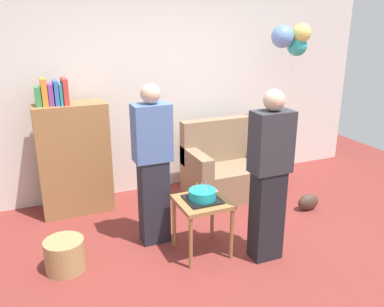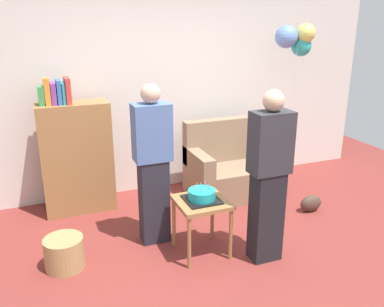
{
  "view_description": "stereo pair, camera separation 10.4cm",
  "coord_description": "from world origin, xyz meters",
  "px_view_note": "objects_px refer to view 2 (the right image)",
  "views": [
    {
      "loc": [
        -1.7,
        -2.93,
        2.22
      ],
      "look_at": [
        -0.22,
        0.51,
        0.95
      ],
      "focal_mm": 38.16,
      "sensor_mm": 36.0,
      "label": 1
    },
    {
      "loc": [
        -1.6,
        -2.97,
        2.22
      ],
      "look_at": [
        -0.22,
        0.51,
        0.95
      ],
      "focal_mm": 38.16,
      "sensor_mm": 36.0,
      "label": 2
    }
  ],
  "objects_px": {
    "side_table": "(202,208)",
    "wicker_basket": "(64,253)",
    "couch": "(230,169)",
    "handbag": "(311,203)",
    "bookshelf": "(76,156)",
    "balloon_bunch": "(296,39)",
    "birthday_cake": "(202,195)",
    "person_holding_cake": "(269,177)",
    "person_blowing_candles": "(153,165)"
  },
  "relations": [
    {
      "from": "side_table",
      "to": "wicker_basket",
      "type": "xyz_separation_m",
      "value": [
        -1.27,
        0.22,
        -0.33
      ]
    },
    {
      "from": "couch",
      "to": "handbag",
      "type": "relative_size",
      "value": 3.93
    },
    {
      "from": "couch",
      "to": "bookshelf",
      "type": "relative_size",
      "value": 0.69
    },
    {
      "from": "balloon_bunch",
      "to": "handbag",
      "type": "bearing_deg",
      "value": -103.49
    },
    {
      "from": "handbag",
      "to": "couch",
      "type": "bearing_deg",
      "value": 128.8
    },
    {
      "from": "balloon_bunch",
      "to": "wicker_basket",
      "type": "bearing_deg",
      "value": -162.74
    },
    {
      "from": "couch",
      "to": "birthday_cake",
      "type": "height_order",
      "value": "couch"
    },
    {
      "from": "couch",
      "to": "bookshelf",
      "type": "distance_m",
      "value": 1.93
    },
    {
      "from": "person_holding_cake",
      "to": "balloon_bunch",
      "type": "height_order",
      "value": "balloon_bunch"
    },
    {
      "from": "birthday_cake",
      "to": "wicker_basket",
      "type": "height_order",
      "value": "birthday_cake"
    },
    {
      "from": "side_table",
      "to": "person_blowing_candles",
      "type": "xyz_separation_m",
      "value": [
        -0.35,
        0.4,
        0.36
      ]
    },
    {
      "from": "side_table",
      "to": "handbag",
      "type": "relative_size",
      "value": 2.0
    },
    {
      "from": "wicker_basket",
      "to": "bookshelf",
      "type": "bearing_deg",
      "value": 76.42
    },
    {
      "from": "birthday_cake",
      "to": "person_holding_cake",
      "type": "relative_size",
      "value": 0.2
    },
    {
      "from": "couch",
      "to": "handbag",
      "type": "bearing_deg",
      "value": -51.2
    },
    {
      "from": "bookshelf",
      "to": "wicker_basket",
      "type": "distance_m",
      "value": 1.33
    },
    {
      "from": "person_blowing_candles",
      "to": "wicker_basket",
      "type": "distance_m",
      "value": 1.16
    },
    {
      "from": "side_table",
      "to": "birthday_cake",
      "type": "height_order",
      "value": "birthday_cake"
    },
    {
      "from": "handbag",
      "to": "bookshelf",
      "type": "bearing_deg",
      "value": 157.14
    },
    {
      "from": "person_holding_cake",
      "to": "handbag",
      "type": "distance_m",
      "value": 1.42
    },
    {
      "from": "person_holding_cake",
      "to": "handbag",
      "type": "height_order",
      "value": "person_holding_cake"
    },
    {
      "from": "person_holding_cake",
      "to": "wicker_basket",
      "type": "bearing_deg",
      "value": -20.32
    },
    {
      "from": "handbag",
      "to": "side_table",
      "type": "bearing_deg",
      "value": -167.67
    },
    {
      "from": "person_blowing_candles",
      "to": "balloon_bunch",
      "type": "xyz_separation_m",
      "value": [
        2.11,
        0.77,
        1.11
      ]
    },
    {
      "from": "bookshelf",
      "to": "handbag",
      "type": "height_order",
      "value": "bookshelf"
    },
    {
      "from": "handbag",
      "to": "balloon_bunch",
      "type": "distance_m",
      "value": 2.03
    },
    {
      "from": "bookshelf",
      "to": "person_blowing_candles",
      "type": "height_order",
      "value": "person_blowing_candles"
    },
    {
      "from": "wicker_basket",
      "to": "handbag",
      "type": "height_order",
      "value": "wicker_basket"
    },
    {
      "from": "person_blowing_candles",
      "to": "bookshelf",
      "type": "bearing_deg",
      "value": 143.35
    },
    {
      "from": "couch",
      "to": "side_table",
      "type": "distance_m",
      "value": 1.48
    },
    {
      "from": "side_table",
      "to": "handbag",
      "type": "distance_m",
      "value": 1.64
    },
    {
      "from": "birthday_cake",
      "to": "side_table",
      "type": "bearing_deg",
      "value": -175.33
    },
    {
      "from": "side_table",
      "to": "person_holding_cake",
      "type": "xyz_separation_m",
      "value": [
        0.53,
        -0.31,
        0.36
      ]
    },
    {
      "from": "wicker_basket",
      "to": "balloon_bunch",
      "type": "height_order",
      "value": "balloon_bunch"
    },
    {
      "from": "handbag",
      "to": "balloon_bunch",
      "type": "bearing_deg",
      "value": 76.51
    },
    {
      "from": "side_table",
      "to": "handbag",
      "type": "height_order",
      "value": "side_table"
    },
    {
      "from": "handbag",
      "to": "birthday_cake",
      "type": "bearing_deg",
      "value": -167.67
    },
    {
      "from": "person_blowing_candles",
      "to": "balloon_bunch",
      "type": "height_order",
      "value": "balloon_bunch"
    },
    {
      "from": "side_table",
      "to": "birthday_cake",
      "type": "relative_size",
      "value": 1.75
    },
    {
      "from": "couch",
      "to": "person_blowing_candles",
      "type": "bearing_deg",
      "value": -148.48
    },
    {
      "from": "couch",
      "to": "birthday_cake",
      "type": "distance_m",
      "value": 1.49
    },
    {
      "from": "couch",
      "to": "wicker_basket",
      "type": "bearing_deg",
      "value": -156.56
    },
    {
      "from": "person_holding_cake",
      "to": "side_table",
      "type": "bearing_deg",
      "value": -34.13
    },
    {
      "from": "side_table",
      "to": "couch",
      "type": "bearing_deg",
      "value": 52.43
    },
    {
      "from": "birthday_cake",
      "to": "wicker_basket",
      "type": "xyz_separation_m",
      "value": [
        -1.27,
        0.22,
        -0.46
      ]
    },
    {
      "from": "bookshelf",
      "to": "birthday_cake",
      "type": "bearing_deg",
      "value": -55.11
    },
    {
      "from": "handbag",
      "to": "balloon_bunch",
      "type": "height_order",
      "value": "balloon_bunch"
    },
    {
      "from": "birthday_cake",
      "to": "handbag",
      "type": "relative_size",
      "value": 1.14
    },
    {
      "from": "bookshelf",
      "to": "handbag",
      "type": "xyz_separation_m",
      "value": [
        2.54,
        -1.07,
        -0.58
      ]
    },
    {
      "from": "side_table",
      "to": "person_holding_cake",
      "type": "height_order",
      "value": "person_holding_cake"
    }
  ]
}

